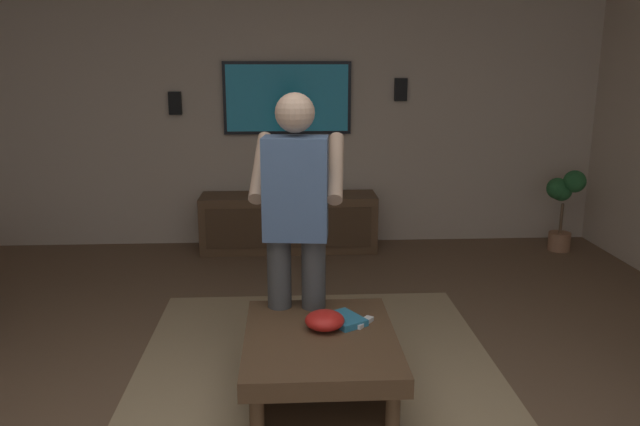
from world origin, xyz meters
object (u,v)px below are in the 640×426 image
potted_plant_short (563,200)px  wall_speaker_right (175,103)px  coffee_table (320,353)px  wall_speaker_left (401,90)px  bowl (325,320)px  media_console (289,222)px  tv (287,98)px  vase_round (312,183)px  remote_white (364,322)px  book (345,320)px  person_standing (296,218)px

potted_plant_short → wall_speaker_right: bearing=82.9°
coffee_table → wall_speaker_left: 3.50m
coffee_table → bowl: size_ratio=4.67×
media_console → wall_speaker_left: bearing=102.9°
tv → wall_speaker_right: bearing=-90.7°
vase_round → wall_speaker_right: wall_speaker_right is taller
bowl → wall_speaker_right: (3.05, 1.27, 0.97)m
remote_white → wall_speaker_right: wall_speaker_right is taller
tv → wall_speaker_right: (0.01, 1.08, -0.05)m
coffee_table → bowl: bowl is taller
potted_plant_short → book: (-2.51, 2.34, -0.10)m
remote_white → book: size_ratio=0.68×
person_standing → wall_speaker_left: (2.71, -1.07, 0.61)m
tv → bowl: tv is taller
bowl → coffee_table: bearing=160.3°
remote_white → person_standing: bearing=87.9°
book → coffee_table: bearing=105.0°
media_console → bowl: (-2.79, -0.18, 0.17)m
coffee_table → remote_white: (0.12, -0.24, 0.12)m
media_console → vase_round: vase_round is taller
potted_plant_short → remote_white: (-2.54, 2.24, -0.10)m
remote_white → tv: bearing=44.6°
tv → potted_plant_short: tv is taller
vase_round → wall_speaker_left: (0.21, -0.89, 0.88)m
person_standing → vase_round: person_standing is taller
coffee_table → media_console: 2.87m
coffee_table → wall_speaker_left: size_ratio=4.55×
wall_speaker_right → person_standing: bearing=-157.5°
wall_speaker_right → coffee_table: bearing=-158.4°
tv → person_standing: 2.75m
potted_plant_short → bowl: (-2.59, 2.45, -0.07)m
bowl → wall_speaker_right: wall_speaker_right is taller
media_console → tv: bearing=-180.0°
coffee_table → wall_speaker_right: wall_speaker_right is taller
book → wall_speaker_left: wall_speaker_left is taller
coffee_table → tv: size_ratio=0.81×
bowl → media_console: bearing=3.7°
vase_round → book: bearing=-178.5°
media_console → remote_white: size_ratio=11.33×
coffee_table → media_console: bearing=3.1°
vase_round → wall_speaker_left: bearing=-76.6°
tv → wall_speaker_left: tv is taller
person_standing → wall_speaker_left: size_ratio=7.45×
person_standing → vase_round: size_ratio=7.45×
book → wall_speaker_right: wall_speaker_right is taller
wall_speaker_right → remote_white: bearing=-153.7°
book → wall_speaker_right: size_ratio=1.00×
tv → book: bearing=5.8°
vase_round → coffee_table: bearing=178.6°
book → wall_speaker_right: 3.43m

